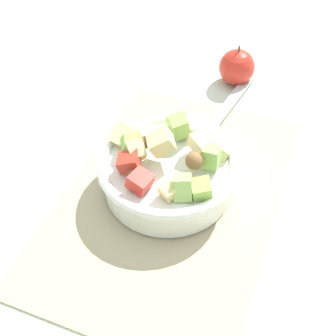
% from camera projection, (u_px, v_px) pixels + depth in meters
% --- Properties ---
extents(ground_plane, '(2.40, 2.40, 0.00)m').
position_uv_depth(ground_plane, '(171.00, 198.00, 0.70)').
color(ground_plane, silver).
extents(placemat, '(0.47, 0.31, 0.01)m').
position_uv_depth(placemat, '(171.00, 197.00, 0.70)').
color(placemat, tan).
rests_on(placemat, ground_plane).
extents(salad_bowl, '(0.21, 0.21, 0.11)m').
position_uv_depth(salad_bowl, '(168.00, 170.00, 0.68)').
color(salad_bowl, white).
rests_on(salad_bowl, placemat).
extents(serving_spoon, '(0.22, 0.06, 0.01)m').
position_uv_depth(serving_spoon, '(220.00, 116.00, 0.82)').
color(serving_spoon, '#B7B7BC').
rests_on(serving_spoon, placemat).
extents(whole_apple, '(0.07, 0.07, 0.08)m').
position_uv_depth(whole_apple, '(237.00, 67.00, 0.88)').
color(whole_apple, red).
rests_on(whole_apple, ground_plane).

